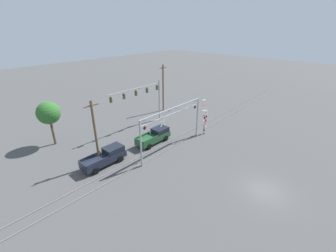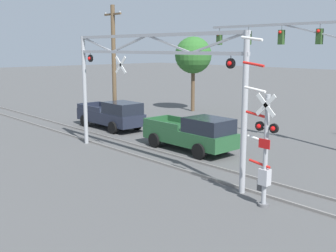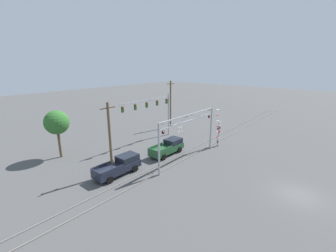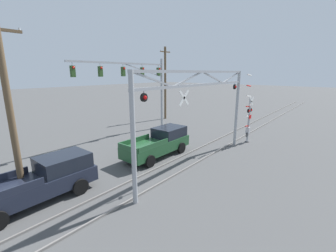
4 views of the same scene
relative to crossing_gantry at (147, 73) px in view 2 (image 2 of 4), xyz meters
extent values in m
cube|color=gray|center=(0.02, 0.28, -4.16)|extent=(80.00, 0.08, 0.10)
cube|color=gray|center=(0.02, 1.72, -4.16)|extent=(80.00, 0.08, 0.10)
cylinder|color=#9EA0A5|center=(-5.54, 0.00, -1.22)|extent=(0.22, 0.22, 5.98)
cylinder|color=#9EA0A5|center=(5.57, 0.00, -1.22)|extent=(0.22, 0.22, 5.98)
cube|color=#9EA0A5|center=(0.02, 0.00, 0.94)|extent=(11.33, 0.14, 0.14)
cube|color=#9EA0A5|center=(0.02, 0.00, 1.70)|extent=(11.33, 0.14, 0.14)
cube|color=#9EA0A5|center=(-4.15, 0.00, 1.32)|extent=(2.80, 0.08, 0.83)
cube|color=#9EA0A5|center=(-1.37, 0.00, 1.32)|extent=(2.80, 0.08, 0.83)
cube|color=#9EA0A5|center=(1.40, 0.00, 1.32)|extent=(2.80, 0.08, 0.83)
cube|color=#9EA0A5|center=(4.18, 0.00, 1.32)|extent=(2.80, 0.08, 0.83)
cylinder|color=black|center=(-4.83, 0.00, 0.58)|extent=(0.38, 0.10, 0.38)
sphere|color=red|center=(-4.83, -0.07, 0.58)|extent=(0.18, 0.18, 0.18)
cylinder|color=#9EA0A5|center=(-4.83, 0.00, 0.82)|extent=(0.04, 0.04, 0.10)
cylinder|color=black|center=(4.86, 0.00, 0.58)|extent=(0.38, 0.10, 0.38)
sphere|color=red|center=(4.86, -0.07, 0.58)|extent=(0.18, 0.18, 0.18)
cylinder|color=#9EA0A5|center=(4.86, 0.00, 0.82)|extent=(0.04, 0.04, 0.10)
cube|color=white|center=(-1.93, -0.10, 0.32)|extent=(0.88, 0.03, 0.88)
cube|color=white|center=(-1.93, -0.10, 0.32)|extent=(0.88, 0.03, 0.88)
cylinder|color=black|center=(-1.93, -0.12, 0.32)|extent=(0.04, 0.04, 0.02)
cylinder|color=#9EA0A5|center=(6.94, -0.56, -2.28)|extent=(0.16, 0.16, 3.87)
cylinder|color=#59595B|center=(6.94, -0.56, -4.16)|extent=(0.35, 0.35, 0.10)
cube|color=white|center=(6.94, -0.67, -0.69)|extent=(0.78, 0.03, 0.78)
cube|color=white|center=(6.94, -0.67, -0.69)|extent=(0.78, 0.03, 0.78)
cylinder|color=black|center=(6.94, -0.69, -0.69)|extent=(0.04, 0.04, 0.02)
cylinder|color=black|center=(6.66, -0.56, -1.44)|extent=(0.32, 0.09, 0.32)
sphere|color=red|center=(6.66, -0.62, -1.44)|extent=(0.16, 0.16, 0.16)
cylinder|color=black|center=(7.22, -0.56, -1.44)|extent=(0.32, 0.09, 0.32)
sphere|color=red|center=(7.22, -0.62, -1.44)|extent=(0.16, 0.16, 0.16)
cube|color=#9EA0A5|center=(6.94, -0.56, -1.44)|extent=(0.64, 0.06, 0.06)
cube|color=red|center=(6.94, -0.66, -1.99)|extent=(0.44, 0.02, 0.32)
cube|color=#B2B2B7|center=(6.94, -0.56, -3.16)|extent=(0.36, 0.28, 0.56)
cylinder|color=red|center=(6.71, -0.56, -2.74)|extent=(0.85, 0.09, 0.19)
cylinder|color=white|center=(6.61, -0.56, -1.90)|extent=(0.85, 0.09, 0.19)
cylinder|color=red|center=(6.51, -0.56, -1.06)|extent=(0.85, 0.09, 0.19)
cylinder|color=white|center=(6.41, -0.56, -0.22)|extent=(0.85, 0.09, 0.19)
cylinder|color=red|center=(6.30, -0.56, 0.62)|extent=(0.85, 0.09, 0.19)
cylinder|color=white|center=(6.20, -0.56, 1.46)|extent=(0.85, 0.09, 0.19)
cube|color=#3F3F42|center=(6.80, -0.56, -3.51)|extent=(0.24, 0.12, 0.36)
cube|color=#9EA0A5|center=(1.27, 8.68, 2.43)|extent=(10.19, 0.14, 0.14)
cube|color=#9EA0A5|center=(3.82, 8.68, 1.83)|extent=(5.12, 0.08, 1.28)
cylinder|color=#9EA0A5|center=(-3.33, 8.68, 2.28)|extent=(0.04, 0.04, 0.30)
cube|color=#28471E|center=(-3.33, 8.68, 1.72)|extent=(0.30, 0.26, 0.81)
sphere|color=red|center=(-3.33, 8.52, 2.00)|extent=(0.18, 0.18, 0.18)
cylinder|color=#9EA0A5|center=(-1.03, 8.68, 2.28)|extent=(0.04, 0.04, 0.30)
cube|color=#28471E|center=(-1.03, 8.68, 1.72)|extent=(0.30, 0.26, 0.81)
sphere|color=red|center=(-1.03, 8.52, 2.00)|extent=(0.18, 0.18, 0.18)
cylinder|color=#9EA0A5|center=(1.27, 8.68, 2.28)|extent=(0.04, 0.04, 0.30)
cube|color=#28471E|center=(1.27, 8.68, 1.72)|extent=(0.30, 0.26, 0.81)
sphere|color=red|center=(1.27, 8.52, 2.00)|extent=(0.18, 0.18, 0.18)
cylinder|color=#9EA0A5|center=(3.57, 8.68, 2.28)|extent=(0.04, 0.04, 0.30)
cube|color=#28471E|center=(3.57, 8.68, 1.72)|extent=(0.30, 0.26, 0.81)
sphere|color=red|center=(3.57, 8.52, 2.00)|extent=(0.18, 0.18, 0.18)
cube|color=#23512D|center=(-0.53, 3.21, -3.44)|extent=(5.41, 1.87, 0.76)
cube|color=black|center=(0.89, 3.21, -2.69)|extent=(2.27, 1.72, 0.73)
cube|color=#23512D|center=(-1.76, 2.31, -2.89)|extent=(2.74, 0.08, 0.33)
cube|color=#23512D|center=(-1.76, 4.10, -2.89)|extent=(2.74, 0.08, 0.33)
cube|color=#23512D|center=(-3.18, 3.21, -2.89)|extent=(0.10, 1.79, 0.33)
cylinder|color=black|center=(1.15, 2.26, -3.82)|extent=(0.79, 0.24, 0.79)
cylinder|color=black|center=(1.15, 4.15, -3.82)|extent=(0.79, 0.24, 0.79)
cylinder|color=black|center=(-2.21, 2.26, -3.82)|extent=(0.79, 0.24, 0.79)
cylinder|color=black|center=(-2.21, 4.15, -3.82)|extent=(0.79, 0.24, 0.79)
cube|color=#1E2333|center=(-8.45, 3.60, -3.44)|extent=(5.50, 1.87, 0.76)
cube|color=black|center=(-7.00, 3.60, -2.69)|extent=(2.31, 1.72, 0.73)
cube|color=#1E2333|center=(-9.70, 2.70, -2.89)|extent=(2.79, 0.08, 0.33)
cube|color=#1E2333|center=(-9.70, 4.49, -2.89)|extent=(2.79, 0.08, 0.33)
cube|color=#1E2333|center=(-11.15, 3.60, -2.89)|extent=(0.10, 1.79, 0.33)
cylinder|color=black|center=(-6.74, 2.65, -3.82)|extent=(0.79, 0.24, 0.79)
cylinder|color=black|center=(-6.74, 4.55, -3.82)|extent=(0.79, 0.24, 0.79)
cylinder|color=black|center=(-10.15, 2.65, -3.82)|extent=(0.79, 0.24, 0.79)
cylinder|color=black|center=(-10.15, 4.55, -3.82)|extent=(0.79, 0.24, 0.79)
cylinder|color=brown|center=(-8.72, 4.20, -0.15)|extent=(0.28, 0.28, 8.13)
cube|color=brown|center=(-8.72, 4.20, 3.31)|extent=(1.80, 0.12, 0.12)
cylinder|color=silver|center=(-9.54, 4.20, 3.41)|extent=(0.08, 0.08, 0.12)
cylinder|color=silver|center=(-7.90, 4.20, 3.41)|extent=(0.08, 0.08, 0.12)
cylinder|color=brown|center=(-10.24, 13.32, -2.38)|extent=(0.32, 0.32, 3.66)
sphere|color=#2D6628|center=(-10.24, 13.32, 0.52)|extent=(3.08, 3.08, 3.08)
camera|label=1|loc=(-20.21, -17.68, 11.40)|focal=24.00mm
camera|label=2|loc=(14.95, -12.17, 1.17)|focal=45.00mm
camera|label=3|loc=(-22.14, -15.34, 7.77)|focal=24.00mm
camera|label=4|loc=(-11.76, -7.05, 1.65)|focal=24.00mm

